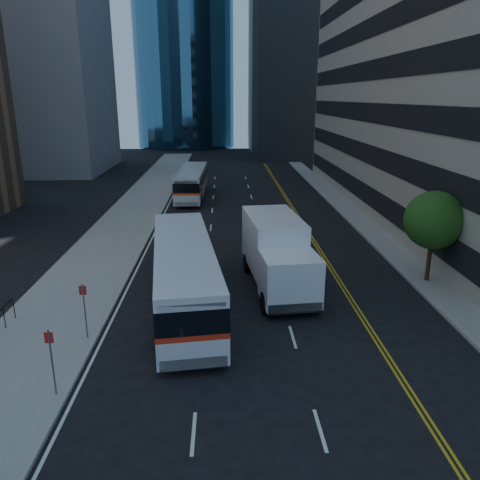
{
  "coord_description": "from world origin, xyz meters",
  "views": [
    {
      "loc": [
        -2.5,
        -16.26,
        10.1
      ],
      "look_at": [
        -1.61,
        7.47,
        2.8
      ],
      "focal_mm": 35.0,
      "sensor_mm": 36.0,
      "label": 1
    }
  ],
  "objects_px": {
    "bus_rear": "(192,182)",
    "bus_front": "(184,273)",
    "street_tree": "(434,220)",
    "box_truck": "(277,253)"
  },
  "relations": [
    {
      "from": "street_tree",
      "to": "box_truck",
      "type": "xyz_separation_m",
      "value": [
        -8.59,
        -0.4,
        -1.64
      ]
    },
    {
      "from": "bus_rear",
      "to": "street_tree",
      "type": "bearing_deg",
      "value": -56.7
    },
    {
      "from": "bus_front",
      "to": "box_truck",
      "type": "height_order",
      "value": "box_truck"
    },
    {
      "from": "street_tree",
      "to": "bus_front",
      "type": "distance_m",
      "value": 13.84
    },
    {
      "from": "box_truck",
      "to": "bus_rear",
      "type": "bearing_deg",
      "value": 98.04
    },
    {
      "from": "street_tree",
      "to": "box_truck",
      "type": "relative_size",
      "value": 0.62
    },
    {
      "from": "street_tree",
      "to": "bus_rear",
      "type": "height_order",
      "value": "street_tree"
    },
    {
      "from": "bus_rear",
      "to": "bus_front",
      "type": "bearing_deg",
      "value": -85.49
    },
    {
      "from": "bus_front",
      "to": "bus_rear",
      "type": "xyz_separation_m",
      "value": [
        -1.25,
        26.7,
        -0.18
      ]
    },
    {
      "from": "bus_rear",
      "to": "box_truck",
      "type": "relative_size",
      "value": 1.41
    }
  ]
}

